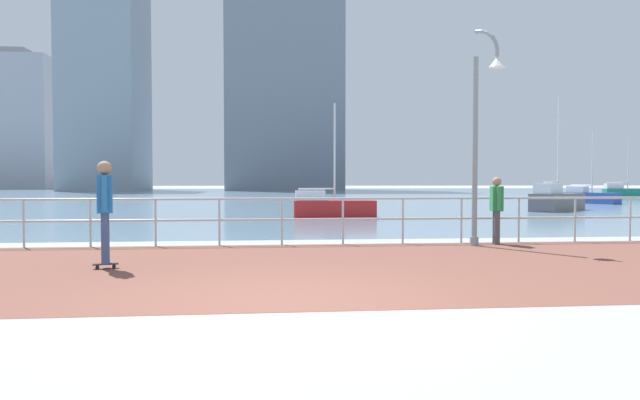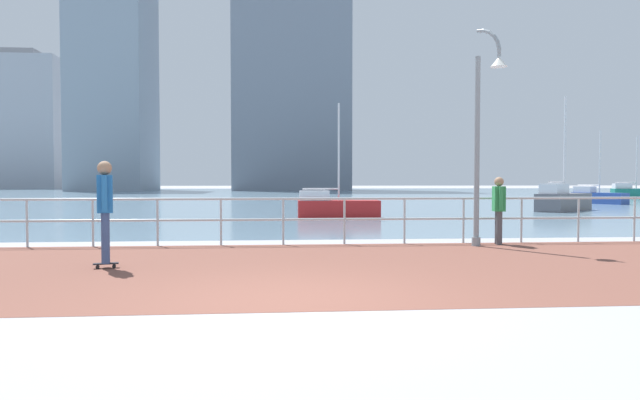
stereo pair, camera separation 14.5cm
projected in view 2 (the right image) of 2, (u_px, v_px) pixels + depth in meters
ground at (277, 198)px, 46.58m from camera, size 220.00×220.00×0.00m
brick_paving at (286, 267)px, 9.40m from camera, size 28.00×6.51×0.01m
harbor_water at (276, 195)px, 57.46m from camera, size 180.00×88.00×0.00m
waterfront_railing at (283, 212)px, 12.61m from camera, size 25.25×0.06×1.08m
lamppost at (484, 126)px, 12.16m from camera, size 0.57×0.73×4.79m
skateboarder at (105, 204)px, 9.20m from camera, size 0.41×0.55×1.78m
bystander at (499, 205)px, 12.66m from camera, size 0.30×0.56×1.54m
sailboat_yellow at (597, 197)px, 35.07m from camera, size 2.44×3.35×4.58m
sailboat_red at (336, 207)px, 21.75m from camera, size 3.21×1.06×4.47m
sailboat_navy at (634, 192)px, 46.08m from camera, size 3.81×1.94×5.13m
sailboat_gray at (563, 200)px, 26.68m from camera, size 3.78×3.45×5.50m
tower_steel at (291, 58)px, 84.72m from camera, size 17.10×13.63×41.96m
tower_slate at (114, 81)px, 80.38m from camera, size 10.12×13.38×33.51m
tower_beige at (23, 125)px, 105.18m from camera, size 17.48×16.51×25.77m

